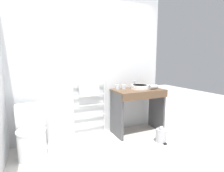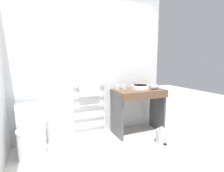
{
  "view_description": "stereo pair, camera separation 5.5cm",
  "coord_description": "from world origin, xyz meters",
  "px_view_note": "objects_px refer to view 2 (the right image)",
  "views": [
    {
      "loc": [
        -0.96,
        -1.75,
        1.39
      ],
      "look_at": [
        0.24,
        0.87,
        0.97
      ],
      "focal_mm": 28.0,
      "sensor_mm": 36.0,
      "label": 1
    },
    {
      "loc": [
        -0.91,
        -1.77,
        1.39
      ],
      "look_at": [
        0.24,
        0.87,
        0.97
      ],
      "focal_mm": 28.0,
      "sensor_mm": 36.0,
      "label": 2
    }
  ],
  "objects_px": {
    "sink_basin": "(140,87)",
    "cup_near_edge": "(124,87)",
    "toilet": "(32,135)",
    "hair_dryer": "(154,87)",
    "trash_bin": "(161,136)",
    "cup_near_wall": "(118,87)",
    "towel_radiator": "(90,98)"
  },
  "relations": [
    {
      "from": "sink_basin",
      "to": "cup_near_edge",
      "type": "height_order",
      "value": "cup_near_edge"
    },
    {
      "from": "cup_near_wall",
      "to": "trash_bin",
      "type": "height_order",
      "value": "cup_near_wall"
    },
    {
      "from": "toilet",
      "to": "hair_dryer",
      "type": "height_order",
      "value": "hair_dryer"
    },
    {
      "from": "hair_dryer",
      "to": "sink_basin",
      "type": "bearing_deg",
      "value": 152.83
    },
    {
      "from": "toilet",
      "to": "trash_bin",
      "type": "relative_size",
      "value": 2.65
    },
    {
      "from": "toilet",
      "to": "cup_near_wall",
      "type": "distance_m",
      "value": 1.65
    },
    {
      "from": "towel_radiator",
      "to": "cup_near_edge",
      "type": "distance_m",
      "value": 0.68
    },
    {
      "from": "towel_radiator",
      "to": "sink_basin",
      "type": "height_order",
      "value": "towel_radiator"
    },
    {
      "from": "sink_basin",
      "to": "cup_near_wall",
      "type": "bearing_deg",
      "value": 159.13
    },
    {
      "from": "trash_bin",
      "to": "cup_near_wall",
      "type": "bearing_deg",
      "value": 123.92
    },
    {
      "from": "cup_near_wall",
      "to": "cup_near_edge",
      "type": "height_order",
      "value": "cup_near_wall"
    },
    {
      "from": "towel_radiator",
      "to": "sink_basin",
      "type": "bearing_deg",
      "value": -12.47
    },
    {
      "from": "toilet",
      "to": "sink_basin",
      "type": "height_order",
      "value": "sink_basin"
    },
    {
      "from": "hair_dryer",
      "to": "trash_bin",
      "type": "relative_size",
      "value": 0.77
    },
    {
      "from": "sink_basin",
      "to": "hair_dryer",
      "type": "bearing_deg",
      "value": -27.17
    },
    {
      "from": "toilet",
      "to": "trash_bin",
      "type": "height_order",
      "value": "toilet"
    },
    {
      "from": "cup_near_wall",
      "to": "trash_bin",
      "type": "xyz_separation_m",
      "value": [
        0.48,
        -0.72,
        -0.77
      ]
    },
    {
      "from": "toilet",
      "to": "cup_near_edge",
      "type": "bearing_deg",
      "value": 8.32
    },
    {
      "from": "sink_basin",
      "to": "hair_dryer",
      "type": "distance_m",
      "value": 0.26
    },
    {
      "from": "towel_radiator",
      "to": "cup_near_wall",
      "type": "bearing_deg",
      "value": -5.8
    },
    {
      "from": "cup_near_edge",
      "to": "sink_basin",
      "type": "bearing_deg",
      "value": -21.13
    },
    {
      "from": "trash_bin",
      "to": "hair_dryer",
      "type": "bearing_deg",
      "value": 71.76
    },
    {
      "from": "toilet",
      "to": "towel_radiator",
      "type": "distance_m",
      "value": 1.12
    },
    {
      "from": "towel_radiator",
      "to": "hair_dryer",
      "type": "bearing_deg",
      "value": -15.54
    },
    {
      "from": "cup_near_wall",
      "to": "hair_dryer",
      "type": "bearing_deg",
      "value": -23.22
    },
    {
      "from": "toilet",
      "to": "towel_radiator",
      "type": "relative_size",
      "value": 0.75
    },
    {
      "from": "towel_radiator",
      "to": "hair_dryer",
      "type": "xyz_separation_m",
      "value": [
        1.17,
        -0.33,
        0.17
      ]
    },
    {
      "from": "toilet",
      "to": "cup_near_edge",
      "type": "height_order",
      "value": "cup_near_edge"
    },
    {
      "from": "sink_basin",
      "to": "trash_bin",
      "type": "xyz_separation_m",
      "value": [
        0.08,
        -0.57,
        -0.77
      ]
    },
    {
      "from": "sink_basin",
      "to": "hair_dryer",
      "type": "relative_size",
      "value": 1.56
    },
    {
      "from": "toilet",
      "to": "hair_dryer",
      "type": "xyz_separation_m",
      "value": [
        2.15,
        0.01,
        0.58
      ]
    },
    {
      "from": "toilet",
      "to": "towel_radiator",
      "type": "height_order",
      "value": "towel_radiator"
    }
  ]
}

